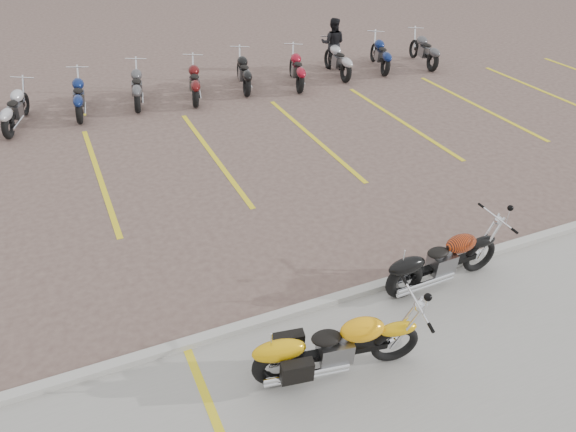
% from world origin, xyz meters
% --- Properties ---
extents(ground, '(100.00, 100.00, 0.00)m').
position_xyz_m(ground, '(0.00, 0.00, 0.00)').
color(ground, '#755E53').
rests_on(ground, ground).
extents(concrete_apron, '(60.00, 5.00, 0.01)m').
position_xyz_m(concrete_apron, '(0.00, -4.50, 0.01)').
color(concrete_apron, '#9E9B93').
rests_on(concrete_apron, ground).
extents(curb, '(60.00, 0.18, 0.12)m').
position_xyz_m(curb, '(0.00, -2.00, 0.06)').
color(curb, '#ADAAA3').
rests_on(curb, ground).
extents(parking_stripes, '(38.00, 5.50, 0.01)m').
position_xyz_m(parking_stripes, '(0.00, 4.00, 0.00)').
color(parking_stripes, yellow).
rests_on(parking_stripes, ground).
extents(yellow_cruiser, '(2.37, 0.57, 0.98)m').
position_xyz_m(yellow_cruiser, '(-0.56, -3.28, 0.49)').
color(yellow_cruiser, black).
rests_on(yellow_cruiser, ground).
extents(flame_cruiser, '(2.23, 0.34, 0.92)m').
position_xyz_m(flame_cruiser, '(1.97, -2.29, 0.46)').
color(flame_cruiser, black).
rests_on(flame_cruiser, ground).
extents(person_b, '(1.04, 0.99, 1.69)m').
position_xyz_m(person_b, '(5.86, 8.93, 0.85)').
color(person_b, black).
rests_on(person_b, ground).
extents(bg_bike_row, '(17.51, 2.09, 1.10)m').
position_xyz_m(bg_bike_row, '(0.67, 8.00, 0.55)').
color(bg_bike_row, black).
rests_on(bg_bike_row, ground).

